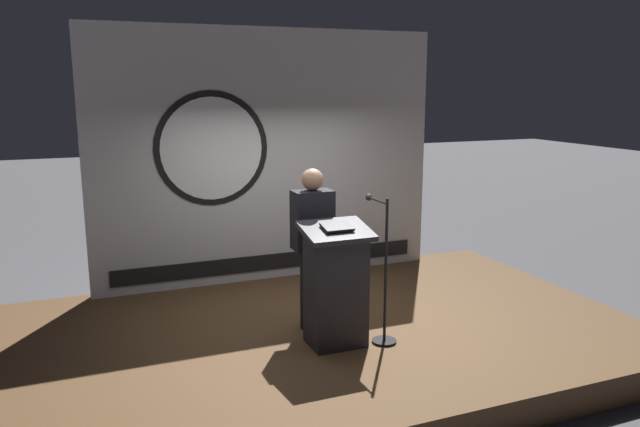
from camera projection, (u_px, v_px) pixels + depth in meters
ground_plane at (325, 354)px, 6.51m from camera, size 40.00×40.00×0.00m
stage_platform at (325, 340)px, 6.48m from camera, size 6.40×4.00×0.30m
banner_display at (267, 158)px, 7.79m from camera, size 4.44×0.12×3.14m
podium at (336, 286)px, 5.91m from camera, size 0.64×0.50×1.20m
speaker_person at (313, 248)px, 6.27m from camera, size 0.40×0.26×1.65m
microphone_stand at (383, 292)px, 6.00m from camera, size 0.24×0.54×1.42m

